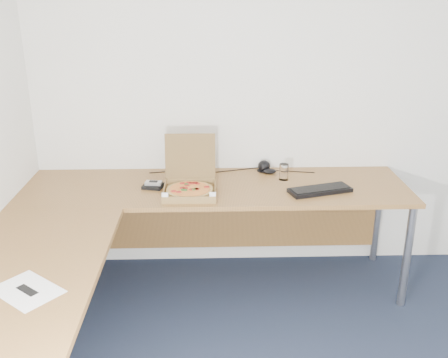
{
  "coord_description": "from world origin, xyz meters",
  "views": [
    {
      "loc": [
        -0.54,
        -1.72,
        1.93
      ],
      "look_at": [
        -0.45,
        1.28,
        0.82
      ],
      "focal_mm": 41.1,
      "sensor_mm": 36.0,
      "label": 1
    }
  ],
  "objects_px": {
    "pizza_box": "(190,187)",
    "wallet": "(153,186)",
    "desk": "(161,218)",
    "keyboard": "(320,190)",
    "drinking_glass": "(284,172)"
  },
  "relations": [
    {
      "from": "desk",
      "to": "pizza_box",
      "type": "bearing_deg",
      "value": 62.56
    },
    {
      "from": "desk",
      "to": "wallet",
      "type": "height_order",
      "value": "wallet"
    },
    {
      "from": "pizza_box",
      "to": "wallet",
      "type": "height_order",
      "value": "pizza_box"
    },
    {
      "from": "drinking_glass",
      "to": "keyboard",
      "type": "distance_m",
      "value": 0.31
    },
    {
      "from": "desk",
      "to": "wallet",
      "type": "bearing_deg",
      "value": 101.33
    },
    {
      "from": "pizza_box",
      "to": "wallet",
      "type": "xyz_separation_m",
      "value": [
        -0.24,
        0.1,
        -0.03
      ]
    },
    {
      "from": "pizza_box",
      "to": "drinking_glass",
      "type": "bearing_deg",
      "value": 19.48
    },
    {
      "from": "pizza_box",
      "to": "desk",
      "type": "bearing_deg",
      "value": -117.14
    },
    {
      "from": "pizza_box",
      "to": "wallet",
      "type": "bearing_deg",
      "value": 158.54
    },
    {
      "from": "pizza_box",
      "to": "drinking_glass",
      "type": "xyz_separation_m",
      "value": [
        0.62,
        0.22,
        0.02
      ]
    },
    {
      "from": "desk",
      "to": "drinking_glass",
      "type": "height_order",
      "value": "drinking_glass"
    },
    {
      "from": "desk",
      "to": "keyboard",
      "type": "height_order",
      "value": "keyboard"
    },
    {
      "from": "desk",
      "to": "drinking_glass",
      "type": "xyz_separation_m",
      "value": [
        0.78,
        0.52,
        0.08
      ]
    },
    {
      "from": "desk",
      "to": "keyboard",
      "type": "xyz_separation_m",
      "value": [
        0.98,
        0.29,
        0.04
      ]
    },
    {
      "from": "pizza_box",
      "to": "keyboard",
      "type": "relative_size",
      "value": 0.96
    }
  ]
}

